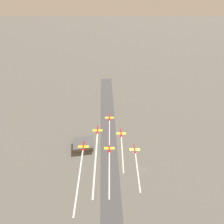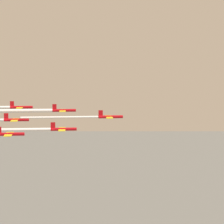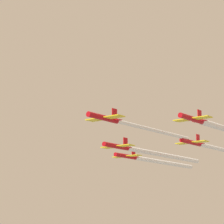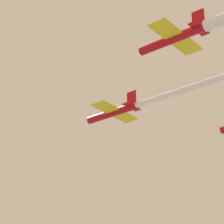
# 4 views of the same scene
# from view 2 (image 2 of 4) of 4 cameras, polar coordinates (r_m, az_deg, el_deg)

# --- Properties ---
(jet_0) EXTENTS (8.80, 9.23, 3.08)m
(jet_0) POSITION_cam_2_polar(r_m,az_deg,el_deg) (198.41, -0.25, -0.51)
(jet_0) COLOR #B20C14
(jet_1) EXTENTS (8.80, 9.23, 3.08)m
(jet_1) POSITION_cam_2_polar(r_m,az_deg,el_deg) (207.90, -5.27, 0.18)
(jet_1) COLOR #B20C14
(jet_2) EXTENTS (8.80, 9.23, 3.08)m
(jet_2) POSITION_cam_2_polar(r_m,az_deg,el_deg) (188.12, -5.33, -1.84)
(jet_2) COLOR #B20C14
(jet_3) EXTENTS (8.80, 9.23, 3.08)m
(jet_3) POSITION_cam_2_polar(r_m,az_deg,el_deg) (219.00, -9.82, 0.52)
(jet_3) COLOR #B20C14
(jet_4) EXTENTS (8.80, 9.23, 3.08)m
(jet_4) POSITION_cam_2_polar(r_m,az_deg,el_deg) (198.99, -10.34, -0.83)
(jet_4) COLOR #B20C14
(jet_5) EXTENTS (8.80, 9.23, 3.08)m
(jet_5) POSITION_cam_2_polar(r_m,az_deg,el_deg) (179.07, -10.98, -2.34)
(jet_5) COLOR #B20C14
(smoke_trail_0) EXTENTS (4.76, 28.74, 0.82)m
(smoke_trail_0) POSITION_cam_2_polar(r_m,az_deg,el_deg) (197.90, -5.64, -0.58)
(smoke_trail_0) COLOR white
(smoke_trail_2) EXTENTS (5.83, 34.25, 1.13)m
(smoke_trail_2) POSITION_cam_2_polar(r_m,az_deg,el_deg) (189.66, -11.82, -1.91)
(smoke_trail_2) COLOR white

